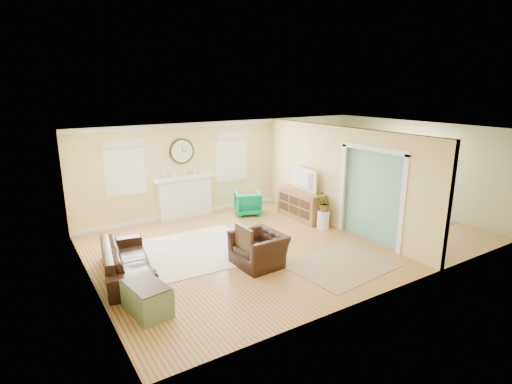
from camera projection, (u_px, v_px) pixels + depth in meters
floor at (291, 238)px, 9.63m from camera, size 9.00×9.00×0.00m
wall_back at (230, 165)px, 11.75m from camera, size 9.00×0.02×2.60m
wall_front at (398, 221)px, 6.85m from camera, size 9.00×0.02×2.60m
wall_left at (87, 219)px, 6.98m from camera, size 0.02×6.00×2.60m
wall_right at (415, 166)px, 11.62m from camera, size 0.02×6.00×2.60m
ceiling at (293, 130)px, 8.97m from camera, size 9.00×6.00×0.02m
partition at (332, 174)px, 10.30m from camera, size 0.17×6.00×2.60m
fireplace at (185, 196)px, 11.06m from camera, size 1.70×0.30×1.17m
wall_clock at (182, 151)px, 10.81m from camera, size 0.70×0.07×0.70m
window_left at (125, 164)px, 10.05m from camera, size 1.05×0.13×1.42m
window_right at (232, 153)px, 11.65m from camera, size 1.05×0.13×1.42m
french_doors at (413, 173)px, 11.65m from camera, size 0.06×1.70×2.20m
pendant at (382, 139)px, 10.62m from camera, size 0.30×0.30×0.55m
rug_cream at (189, 252)px, 8.82m from camera, size 2.91×2.55×0.01m
rug_jute at (340, 265)px, 8.17m from camera, size 2.13×1.80×0.01m
rug_grey at (381, 215)px, 11.40m from camera, size 2.57×3.22×0.01m
sofa at (127, 260)px, 7.66m from camera, size 1.16×2.25×0.63m
eames_chair at (259, 249)px, 8.14m from camera, size 0.94×1.07×0.67m
green_chair at (248, 203)px, 11.40m from camera, size 0.92×0.93×0.66m
trunk at (147, 298)px, 6.41m from camera, size 0.65×0.93×0.50m
credenza at (301, 204)px, 11.00m from camera, size 0.52×1.54×0.80m
tv at (301, 180)px, 10.81m from camera, size 0.21×1.07×0.61m
garden_stool at (323, 220)px, 10.23m from camera, size 0.31×0.31×0.46m
potted_plant at (324, 203)px, 10.12m from camera, size 0.51×0.48×0.47m
dining_table at (382, 204)px, 11.32m from camera, size 1.17×1.92×0.65m
dining_chair_n at (352, 187)px, 12.10m from camera, size 0.48×0.48×1.02m
dining_chair_s at (420, 207)px, 10.31m from camera, size 0.43×0.43×0.90m
dining_chair_w at (364, 199)px, 10.98m from camera, size 0.50×0.50×0.92m
dining_chair_e at (397, 192)px, 11.72m from camera, size 0.49×0.49×0.93m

